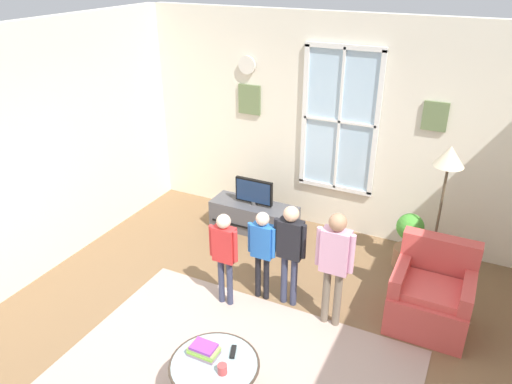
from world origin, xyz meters
TOP-DOWN VIEW (x-y plane):
  - ground_plane at (0.00, 0.00)m, footprint 5.88×5.94m
  - back_wall at (0.00, 2.73)m, footprint 5.28×0.17m
  - side_wall_left at (-2.70, 0.00)m, footprint 0.12×5.34m
  - area_rug at (0.12, -0.23)m, footprint 3.13×2.05m
  - tv_stand at (-0.86, 2.11)m, footprint 1.19×0.42m
  - television at (-0.86, 2.11)m, footprint 0.53×0.08m
  - armchair at (1.57, 1.23)m, footprint 0.76×0.74m
  - coffee_table at (0.14, -0.63)m, footprint 0.74×0.74m
  - book_stack at (0.01, -0.58)m, footprint 0.25×0.16m
  - cup at (0.25, -0.69)m, footprint 0.08×0.08m
  - remote_near_books at (0.22, -0.46)m, footprint 0.09×0.15m
  - person_black_shirt at (0.17, 0.87)m, footprint 0.36×0.16m
  - person_pink_shirt at (0.67, 0.77)m, footprint 0.38×0.17m
  - person_blue_shirt at (-0.13, 0.84)m, footprint 0.32×0.14m
  - person_red_shirt at (-0.44, 0.58)m, footprint 0.33×0.15m
  - potted_plant_by_window at (1.16, 2.15)m, footprint 0.32×0.32m
  - floor_lamp at (1.46, 2.01)m, footprint 0.32×0.32m

SIDE VIEW (x-z plane):
  - ground_plane at x=0.00m, z-range -0.02..0.00m
  - area_rug at x=0.12m, z-range 0.00..0.01m
  - tv_stand at x=-0.86m, z-range 0.00..0.39m
  - armchair at x=1.57m, z-range -0.11..0.76m
  - potted_plant_by_window at x=1.16m, z-range 0.02..0.72m
  - coffee_table at x=0.14m, z-range 0.20..0.66m
  - remote_near_books at x=0.22m, z-range 0.46..0.48m
  - cup at x=0.25m, z-range 0.46..0.54m
  - book_stack at x=0.01m, z-range 0.45..0.55m
  - television at x=-0.86m, z-range 0.40..0.77m
  - person_blue_shirt at x=-0.13m, z-range 0.13..1.19m
  - person_red_shirt at x=-0.44m, z-range 0.14..1.23m
  - person_black_shirt at x=0.17m, z-range 0.15..1.33m
  - person_pink_shirt at x=0.67m, z-range 0.16..1.43m
  - floor_lamp at x=1.46m, z-range 0.55..2.20m
  - side_wall_left at x=-2.70m, z-range 0.00..2.83m
  - back_wall at x=0.00m, z-range 0.01..2.83m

